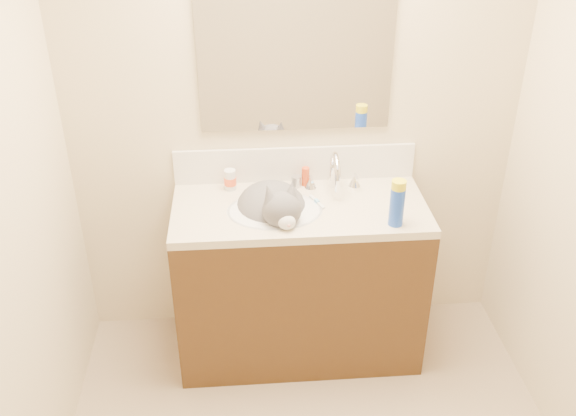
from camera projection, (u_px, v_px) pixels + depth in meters
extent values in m
cube|color=beige|center=(295.00, 106.00, 3.06)|extent=(2.20, 0.04, 2.50)
cube|color=#3F2811|center=(299.00, 283.00, 3.24)|extent=(1.20, 0.55, 0.82)
cube|color=beige|center=(300.00, 210.00, 3.02)|extent=(1.20, 0.55, 0.04)
ellipsoid|color=silver|center=(275.00, 223.00, 3.02)|extent=(0.45, 0.36, 0.14)
cylinder|color=silver|center=(333.00, 177.00, 3.15)|extent=(0.04, 0.04, 0.11)
torus|color=silver|center=(335.00, 172.00, 3.07)|extent=(0.03, 0.20, 0.20)
cylinder|color=silver|center=(337.00, 186.00, 3.02)|extent=(0.03, 0.03, 0.06)
cone|color=silver|center=(311.00, 182.00, 3.16)|extent=(0.06, 0.06, 0.06)
cone|color=silver|center=(355.00, 180.00, 3.17)|extent=(0.06, 0.06, 0.06)
ellipsoid|color=#4F4C4F|center=(271.00, 209.00, 3.05)|extent=(0.41, 0.44, 0.25)
ellipsoid|color=#4F4C4F|center=(282.00, 210.00, 2.86)|extent=(0.21, 0.20, 0.17)
ellipsoid|color=#4F4C4F|center=(277.00, 208.00, 2.94)|extent=(0.15, 0.15, 0.16)
cone|color=#4F4C4F|center=(269.00, 194.00, 2.83)|extent=(0.10, 0.10, 0.11)
cone|color=#4F4C4F|center=(291.00, 190.00, 2.85)|extent=(0.09, 0.10, 0.11)
ellipsoid|color=silver|center=(287.00, 222.00, 2.81)|extent=(0.09, 0.08, 0.07)
ellipsoid|color=silver|center=(279.00, 222.00, 2.94)|extent=(0.14, 0.11, 0.15)
sphere|color=tan|center=(289.00, 225.00, 2.79)|extent=(0.02, 0.02, 0.02)
cylinder|color=#4F4C4F|center=(303.00, 219.00, 3.12)|extent=(0.16, 0.25, 0.05)
cube|color=silver|center=(295.00, 164.00, 3.20)|extent=(1.20, 0.02, 0.18)
cube|color=white|center=(296.00, 47.00, 2.90)|extent=(0.90, 0.02, 0.80)
cylinder|color=silver|center=(230.00, 180.00, 3.13)|extent=(0.07, 0.07, 0.10)
cylinder|color=#FA5829|center=(230.00, 181.00, 3.14)|extent=(0.07, 0.07, 0.04)
cylinder|color=#B7B7BC|center=(296.00, 181.00, 3.17)|extent=(0.06, 0.06, 0.06)
cylinder|color=#C13E16|center=(305.00, 176.00, 3.17)|extent=(0.05, 0.05, 0.10)
cube|color=silver|center=(317.00, 202.00, 3.04)|extent=(0.06, 0.13, 0.01)
cube|color=#70BBEE|center=(317.00, 201.00, 3.04)|extent=(0.02, 0.03, 0.02)
cylinder|color=blue|center=(397.00, 207.00, 2.83)|extent=(0.09, 0.09, 0.18)
cylinder|color=yellow|center=(399.00, 185.00, 2.77)|extent=(0.09, 0.09, 0.04)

